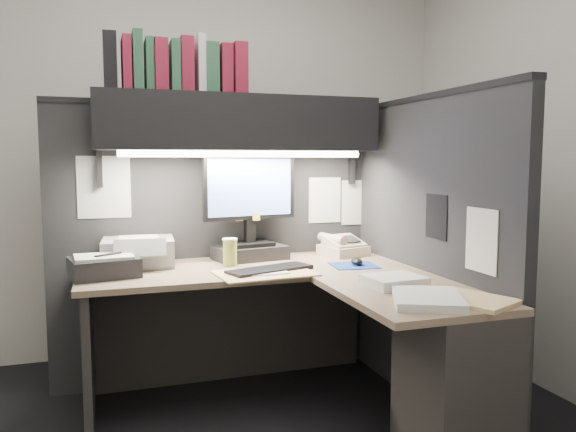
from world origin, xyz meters
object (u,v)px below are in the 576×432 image
at_px(overhead_shelf, 239,123).
at_px(coffee_cup, 230,253).
at_px(telephone, 343,247).
at_px(printer, 138,252).
at_px(desk, 342,345).
at_px(notebook_stack, 104,267).
at_px(keyboard, 270,270).
at_px(monitor, 250,218).

xyz_separation_m(overhead_shelf, coffee_cup, (-0.09, -0.16, -0.70)).
bearing_deg(telephone, printer, 165.67).
distance_m(desk, overhead_shelf, 1.33).
bearing_deg(overhead_shelf, notebook_stack, -162.60).
bearing_deg(overhead_shelf, desk, -68.21).
bearing_deg(telephone, keyboard, -160.80).
height_order(printer, notebook_stack, printer).
bearing_deg(monitor, telephone, -13.26).
bearing_deg(telephone, desk, -127.04).
distance_m(desk, monitor, 0.95).
relative_size(telephone, coffee_cup, 1.72).
height_order(coffee_cup, printer, printer).
distance_m(telephone, coffee_cup, 0.73).
height_order(coffee_cup, notebook_stack, coffee_cup).
relative_size(monitor, notebook_stack, 1.91).
height_order(desk, coffee_cup, coffee_cup).
xyz_separation_m(keyboard, coffee_cup, (-0.16, 0.22, 0.06)).
xyz_separation_m(monitor, keyboard, (0.00, -0.39, -0.23)).
height_order(telephone, coffee_cup, coffee_cup).
bearing_deg(notebook_stack, monitor, 16.65).
height_order(desk, keyboard, keyboard).
relative_size(desk, coffee_cup, 12.19).
relative_size(overhead_shelf, printer, 4.19).
xyz_separation_m(desk, telephone, (0.33, 0.72, 0.33)).
height_order(overhead_shelf, keyboard, overhead_shelf).
xyz_separation_m(telephone, notebook_stack, (-1.36, -0.20, -0.00)).
distance_m(monitor, printer, 0.64).
bearing_deg(printer, keyboard, -27.60).
distance_m(desk, keyboard, 0.53).
bearing_deg(telephone, coffee_cup, 177.33).
distance_m(desk, notebook_stack, 1.21).
bearing_deg(printer, coffee_cup, -14.92).
xyz_separation_m(coffee_cup, notebook_stack, (-0.64, -0.07, -0.02)).
xyz_separation_m(monitor, printer, (-0.62, -0.00, -0.16)).
relative_size(overhead_shelf, coffee_cup, 11.12).
bearing_deg(desk, overhead_shelf, 111.79).
bearing_deg(notebook_stack, telephone, 8.50).
bearing_deg(telephone, overhead_shelf, 164.61).
relative_size(desk, keyboard, 3.77).
bearing_deg(keyboard, coffee_cup, 106.32).
xyz_separation_m(desk, notebook_stack, (-1.04, 0.52, 0.33)).
distance_m(desk, coffee_cup, 0.80).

